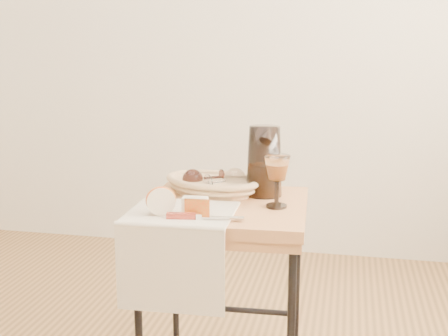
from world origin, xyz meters
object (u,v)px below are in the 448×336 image
(tea_towel, at_px, (181,212))
(bread_basket, at_px, (212,186))
(side_table, at_px, (225,298))
(wine_goblet, at_px, (277,181))
(goblet_lying_b, at_px, (224,181))
(goblet_lying_a, at_px, (205,178))
(apple_half, at_px, (161,200))
(pitcher, at_px, (264,161))
(table_knife, at_px, (202,216))

(tea_towel, distance_m, bread_basket, 0.26)
(side_table, bearing_deg, wine_goblet, -4.81)
(wine_goblet, bearing_deg, goblet_lying_b, 150.25)
(goblet_lying_a, relative_size, apple_half, 1.29)
(pitcher, xyz_separation_m, apple_half, (-0.26, -0.30, -0.07))
(pitcher, xyz_separation_m, wine_goblet, (0.06, -0.14, -0.03))
(bread_basket, height_order, wine_goblet, wine_goblet)
(bread_basket, height_order, goblet_lying_a, goblet_lying_a)
(bread_basket, relative_size, goblet_lying_b, 2.43)
(side_table, xyz_separation_m, wine_goblet, (0.17, -0.01, 0.41))
(side_table, distance_m, wine_goblet, 0.45)
(apple_half, bearing_deg, side_table, 26.89)
(goblet_lying_b, distance_m, table_knife, 0.30)
(tea_towel, relative_size, goblet_lying_b, 2.51)
(tea_towel, relative_size, pitcher, 1.15)
(side_table, bearing_deg, tea_towel, -126.42)
(side_table, xyz_separation_m, goblet_lying_a, (-0.10, 0.13, 0.38))
(apple_half, bearing_deg, bread_basket, 52.02)
(goblet_lying_a, xyz_separation_m, wine_goblet, (0.27, -0.14, 0.04))
(goblet_lying_a, bearing_deg, wine_goblet, 120.91)
(tea_towel, height_order, goblet_lying_b, goblet_lying_b)
(pitcher, relative_size, apple_half, 3.04)
(goblet_lying_b, height_order, table_knife, goblet_lying_b)
(pitcher, relative_size, wine_goblet, 1.63)
(wine_goblet, bearing_deg, goblet_lying_a, 151.85)
(goblet_lying_b, relative_size, apple_half, 1.39)
(table_knife, bearing_deg, pitcher, 60.30)
(pitcher, height_order, wine_goblet, pitcher)
(apple_half, bearing_deg, goblet_lying_a, 57.52)
(tea_towel, bearing_deg, goblet_lying_a, 86.33)
(goblet_lying_a, height_order, apple_half, apple_half)
(tea_towel, relative_size, goblet_lying_a, 2.70)
(goblet_lying_b, relative_size, pitcher, 0.46)
(bread_basket, distance_m, goblet_lying_b, 0.05)
(goblet_lying_a, distance_m, goblet_lying_b, 0.08)
(tea_towel, distance_m, table_knife, 0.10)
(side_table, height_order, goblet_lying_b, goblet_lying_b)
(side_table, height_order, wine_goblet, wine_goblet)
(tea_towel, distance_m, wine_goblet, 0.31)
(goblet_lying_a, bearing_deg, table_knife, 71.34)
(side_table, xyz_separation_m, apple_half, (-0.16, -0.18, 0.38))
(pitcher, bearing_deg, table_knife, -93.79)
(side_table, xyz_separation_m, bread_basket, (-0.07, 0.11, 0.36))
(goblet_lying_a, relative_size, goblet_lying_b, 0.93)
(side_table, height_order, table_knife, table_knife)
(bread_basket, bearing_deg, wine_goblet, -8.84)
(pitcher, height_order, apple_half, pitcher)
(pitcher, bearing_deg, tea_towel, -110.09)
(goblet_lying_b, height_order, apple_half, same)
(bread_basket, xyz_separation_m, goblet_lying_a, (-0.03, 0.01, 0.02))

